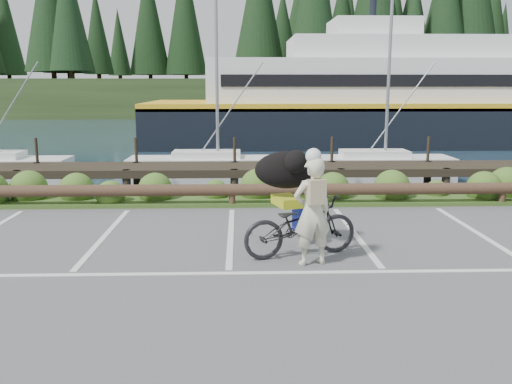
% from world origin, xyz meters
% --- Properties ---
extents(ground, '(72.00, 72.00, 0.00)m').
position_xyz_m(ground, '(0.00, 0.00, 0.00)').
color(ground, '#4D4D50').
extents(harbor_backdrop, '(170.00, 160.00, 30.00)m').
position_xyz_m(harbor_backdrop, '(0.39, 78.47, -0.00)').
color(harbor_backdrop, '#1A2E3F').
rests_on(harbor_backdrop, ground).
extents(vegetation_strip, '(34.00, 1.60, 0.10)m').
position_xyz_m(vegetation_strip, '(0.00, 5.30, 0.05)').
color(vegetation_strip, '#3D5B21').
rests_on(vegetation_strip, ground).
extents(log_rail, '(32.00, 0.30, 0.60)m').
position_xyz_m(log_rail, '(0.00, 4.60, 0.00)').
color(log_rail, '#443021').
rests_on(log_rail, ground).
extents(bicycle, '(2.28, 1.33, 1.13)m').
position_xyz_m(bicycle, '(1.29, 0.52, 0.57)').
color(bicycle, black).
rests_on(bicycle, ground).
extents(cyclist, '(0.78, 0.62, 1.87)m').
position_xyz_m(cyclist, '(1.43, 0.04, 0.94)').
color(cyclist, beige).
rests_on(cyclist, ground).
extents(dog, '(0.92, 1.35, 0.71)m').
position_xyz_m(dog, '(1.09, 1.18, 1.48)').
color(dog, black).
rests_on(dog, bicycle).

